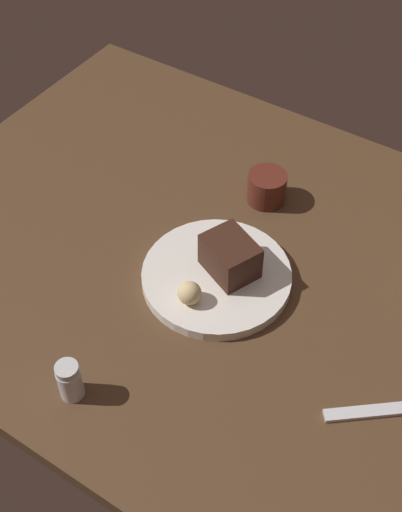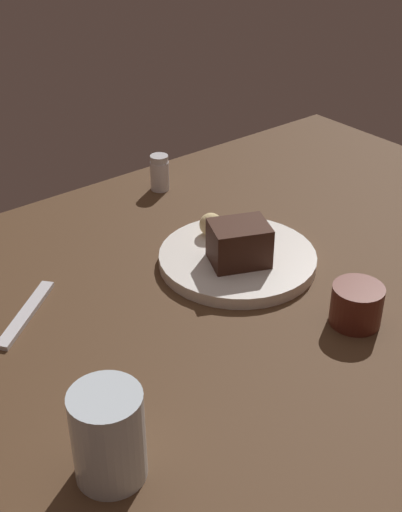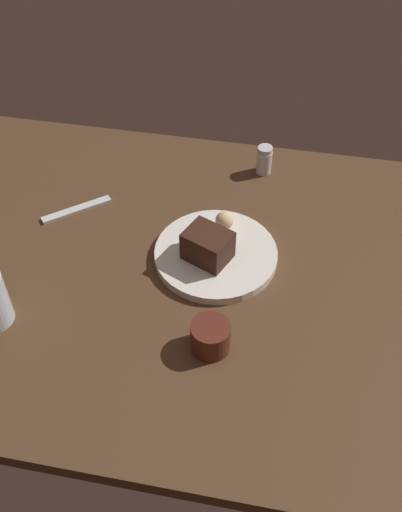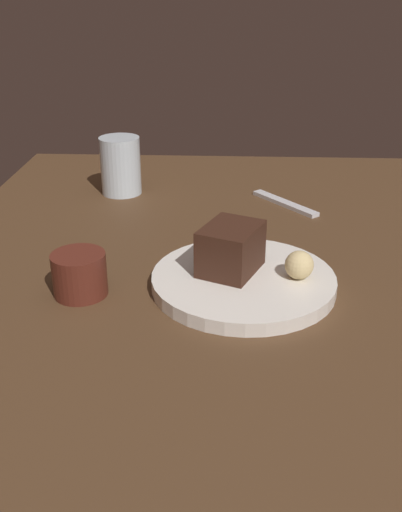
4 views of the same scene
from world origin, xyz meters
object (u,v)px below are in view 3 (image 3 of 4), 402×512
bread_roll (225,220)px  coffee_cup (210,337)px  dessert_plate (216,255)px  dessert_spoon (77,210)px  salt_shaker (264,160)px  chocolate_cake_slice (208,246)px

bread_roll → coffee_cup: 27.77cm
dessert_plate → bread_roll: 7.51cm
bread_roll → coffee_cup: (2.18, -27.67, -0.87)cm
dessert_spoon → dessert_plate: bearing=126.5°
bread_roll → salt_shaker: bearing=75.8°
chocolate_cake_slice → coffee_cup: 19.51cm
chocolate_cake_slice → salt_shaker: chocolate_cake_slice is taller
chocolate_cake_slice → salt_shaker: 30.96cm
salt_shaker → coffee_cup: salt_shaker is taller
salt_shaker → coffee_cup: bearing=-93.8°
salt_shaker → dessert_spoon: bearing=-151.0°
bread_roll → coffee_cup: size_ratio=0.54×
bread_roll → salt_shaker: salt_shaker is taller
salt_shaker → coffee_cup: 49.16cm
bread_roll → salt_shaker: 22.05cm
chocolate_cake_slice → dessert_spoon: 31.57cm
dessert_spoon → chocolate_cake_slice: bearing=122.9°
bread_roll → coffee_cup: same height
chocolate_cake_slice → salt_shaker: size_ratio=1.26×
chocolate_cake_slice → dessert_plate: bearing=52.4°
dessert_plate → bread_roll: (0.48, 6.97, 2.75)cm
dessert_spoon → bread_roll: bearing=139.1°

